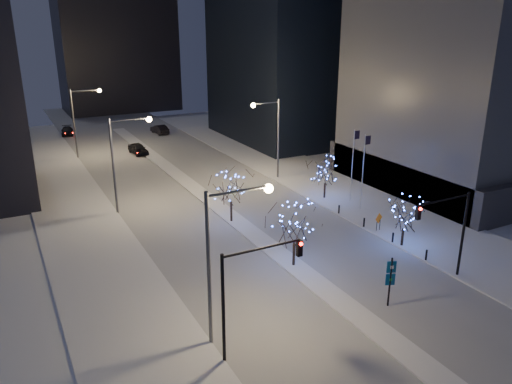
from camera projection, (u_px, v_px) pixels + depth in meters
ground at (359, 317)px, 33.76m from camera, size 160.00×160.00×0.00m
road at (183, 180)px, 63.06m from camera, size 20.00×130.00×0.02m
median at (197, 190)px, 58.85m from camera, size 2.00×80.00×0.15m
east_sidewalk at (352, 196)px, 57.08m from camera, size 10.00×90.00×0.15m
west_sidewalk at (91, 246)px, 44.32m from camera, size 8.00×90.00×0.15m
midrise_block at (499, 57)px, 58.92m from camera, size 30.00×22.00×30.00m
plinth at (482, 163)px, 63.14m from camera, size 30.00×24.00×4.00m
horizon_block at (114, 11)px, 106.60m from camera, size 24.00×14.00×42.00m
street_lamp_w_near at (225, 245)px, 29.39m from camera, size 4.40×0.56×10.00m
street_lamp_w_mid at (123, 152)px, 50.32m from camera, size 4.40×0.56×10.00m
street_lamp_w_far at (81, 113)px, 71.25m from camera, size 4.40×0.56×10.00m
street_lamp_east at (272, 129)px, 61.22m from camera, size 3.90×0.56×10.00m
traffic_signal_west at (248, 284)px, 28.50m from camera, size 5.26×0.43×7.00m
traffic_signal_east at (450, 224)px, 36.98m from camera, size 5.26×0.43×7.00m
flagpoles at (358, 163)px, 52.53m from camera, size 1.35×2.60×8.00m
bollards at (378, 230)px, 46.43m from camera, size 0.16×12.16×0.90m
car_near at (138, 149)px, 74.98m from camera, size 2.36×4.88×1.61m
car_mid at (160, 129)px, 88.50m from camera, size 2.18×4.96×1.59m
car_far at (67, 131)px, 87.53m from camera, size 2.55×4.98×1.38m
holiday_tree_median_near at (295, 226)px, 39.60m from camera, size 4.03×4.03×5.22m
holiday_tree_median_far at (231, 187)px, 48.51m from camera, size 4.43×4.43×5.49m
holiday_tree_plaza_near at (405, 215)px, 43.38m from camera, size 4.14×4.14×4.48m
holiday_tree_plaza_far at (326, 172)px, 55.25m from camera, size 4.67×4.67×4.62m
wayfinding_sign at (390, 277)px, 34.39m from camera, size 0.65×0.32×3.74m
construction_sign at (379, 220)px, 47.08m from camera, size 1.03×0.33×1.76m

